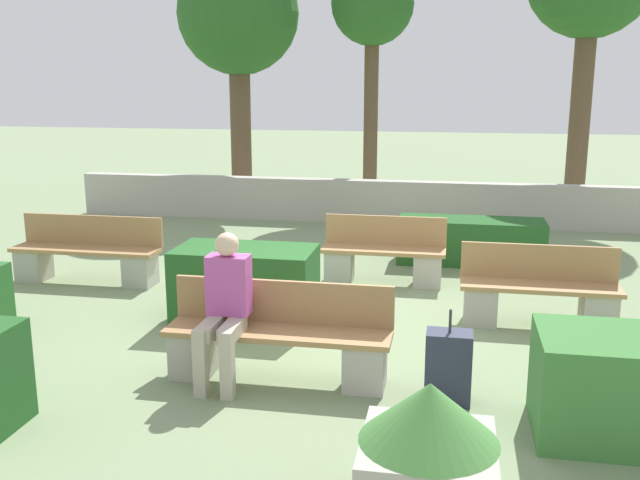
# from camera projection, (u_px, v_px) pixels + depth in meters

# --- Properties ---
(ground_plane) EXTENTS (60.00, 60.00, 0.00)m
(ground_plane) POSITION_uv_depth(u_px,v_px,m) (313.00, 330.00, 7.80)
(ground_plane) COLOR gray
(perimeter_wall) EXTENTS (11.76, 0.30, 0.82)m
(perimeter_wall) POSITION_uv_depth(u_px,v_px,m) (375.00, 202.00, 13.51)
(perimeter_wall) COLOR #ADA89E
(perimeter_wall) RESTS_ON ground_plane
(bench_front) EXTENTS (2.06, 0.48, 0.88)m
(bench_front) POSITION_uv_depth(u_px,v_px,m) (278.00, 343.00, 6.46)
(bench_front) COLOR #A37A4C
(bench_front) RESTS_ON ground_plane
(bench_left_side) EXTENTS (1.64, 0.49, 0.88)m
(bench_left_side) POSITION_uv_depth(u_px,v_px,m) (383.00, 259.00, 9.55)
(bench_left_side) COLOR #A37A4C
(bench_left_side) RESTS_ON ground_plane
(bench_right_side) EXTENTS (1.72, 0.48, 0.88)m
(bench_right_side) POSITION_uv_depth(u_px,v_px,m) (539.00, 296.00, 7.88)
(bench_right_side) COLOR #A37A4C
(bench_right_side) RESTS_ON ground_plane
(bench_back) EXTENTS (2.01, 0.48, 0.88)m
(bench_back) POSITION_uv_depth(u_px,v_px,m) (87.00, 257.00, 9.58)
(bench_back) COLOR #A37A4C
(bench_back) RESTS_ON ground_plane
(person_seated_man) EXTENTS (0.38, 0.64, 1.36)m
(person_seated_man) POSITION_uv_depth(u_px,v_px,m) (225.00, 302.00, 6.32)
(person_seated_man) COLOR #B2A893
(person_seated_man) RESTS_ON ground_plane
(hedge_block_near_left) EXTENTS (1.49, 0.89, 0.81)m
(hedge_block_near_left) POSITION_uv_depth(u_px,v_px,m) (636.00, 388.00, 5.38)
(hedge_block_near_left) COLOR #3D7A38
(hedge_block_near_left) RESTS_ON ground_plane
(hedge_block_near_right) EXTENTS (2.13, 0.74, 0.66)m
(hedge_block_near_right) POSITION_uv_depth(u_px,v_px,m) (470.00, 241.00, 10.58)
(hedge_block_near_right) COLOR #235623
(hedge_block_near_right) RESTS_ON ground_plane
(hedge_block_far_left) EXTENTS (1.56, 0.84, 0.84)m
(hedge_block_far_left) POSITION_uv_depth(u_px,v_px,m) (246.00, 285.00, 8.03)
(hedge_block_far_left) COLOR #235623
(hedge_block_far_left) RESTS_ON ground_plane
(planter_corner_left) EXTENTS (0.85, 0.85, 0.93)m
(planter_corner_left) POSITION_uv_depth(u_px,v_px,m) (428.00, 453.00, 4.31)
(planter_corner_left) COLOR #ADA89E
(planter_corner_left) RESTS_ON ground_plane
(suitcase) EXTENTS (0.39, 0.25, 0.82)m
(suitcase) POSITION_uv_depth(u_px,v_px,m) (448.00, 367.00, 6.01)
(suitcase) COLOR #282D42
(suitcase) RESTS_ON ground_plane
(tree_leftmost) EXTENTS (2.47, 2.47, 5.22)m
(tree_leftmost) POSITION_uv_depth(u_px,v_px,m) (238.00, 18.00, 14.41)
(tree_leftmost) COLOR brown
(tree_leftmost) RESTS_ON ground_plane
(tree_center_left) EXTENTS (1.67, 1.67, 5.00)m
(tree_center_left) POSITION_uv_depth(u_px,v_px,m) (372.00, 11.00, 14.29)
(tree_center_left) COLOR brown
(tree_center_left) RESTS_ON ground_plane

